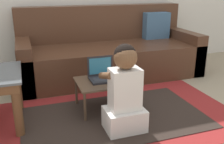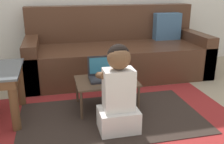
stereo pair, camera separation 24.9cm
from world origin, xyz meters
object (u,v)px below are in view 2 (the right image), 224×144
at_px(couch, 117,52).
at_px(laptop_desk, 106,83).
at_px(laptop, 102,76).
at_px(computer_mouse, 124,78).
at_px(person_seated, 118,92).

xyz_separation_m(couch, laptop_desk, (-0.35, -0.97, -0.03)).
distance_m(laptop, computer_mouse, 0.21).
distance_m(laptop_desk, computer_mouse, 0.18).
bearing_deg(laptop_desk, computer_mouse, -11.25).
relative_size(laptop_desk, computer_mouse, 5.10).
height_order(laptop, person_seated, person_seated).
xyz_separation_m(computer_mouse, person_seated, (-0.16, -0.38, 0.03)).
height_order(laptop_desk, laptop, laptop).
xyz_separation_m(couch, laptop, (-0.38, -0.93, 0.03)).
distance_m(computer_mouse, person_seated, 0.42).
bearing_deg(laptop, person_seated, -84.69).
xyz_separation_m(couch, person_seated, (-0.34, -1.39, 0.05)).
relative_size(laptop, person_seated, 0.34).
height_order(couch, laptop, couch).
bearing_deg(couch, computer_mouse, -100.36).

